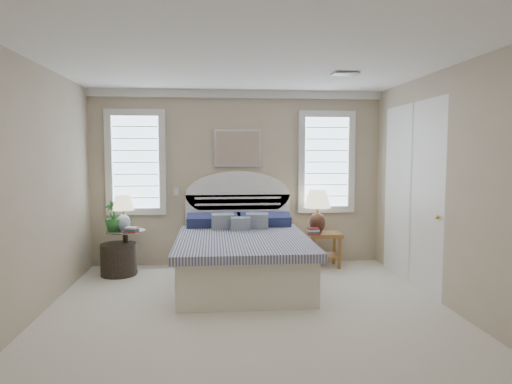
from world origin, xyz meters
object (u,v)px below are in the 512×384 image
object	(u,v)px
floor_pot	(119,259)
lamp_right	(317,206)
nightstand_right	(324,242)
bed	(242,254)
lamp_left	(123,209)
side_table_left	(126,247)

from	to	relation	value
floor_pot	lamp_right	xyz separation A→B (m)	(2.93, 0.22, 0.71)
nightstand_right	floor_pot	world-z (taller)	nightstand_right
bed	floor_pot	bearing A→B (deg)	164.06
lamp_left	lamp_right	bearing A→B (deg)	3.09
lamp_left	lamp_right	world-z (taller)	lamp_right
lamp_left	lamp_right	distance (m)	2.87
bed	floor_pot	world-z (taller)	bed
side_table_left	lamp_left	bearing A→B (deg)	-119.33
side_table_left	nightstand_right	bearing A→B (deg)	1.94
bed	nightstand_right	bearing A→B (deg)	28.03
side_table_left	lamp_right	size ratio (longest dim) A/B	0.95
side_table_left	floor_pot	distance (m)	0.20
bed	side_table_left	distance (m)	1.75
lamp_left	lamp_right	size ratio (longest dim) A/B	0.78
nightstand_right	lamp_right	size ratio (longest dim) A/B	0.80
bed	lamp_right	world-z (taller)	bed
nightstand_right	lamp_right	world-z (taller)	lamp_right
floor_pot	lamp_left	bearing A→B (deg)	42.95
floor_pot	lamp_left	size ratio (longest dim) A/B	0.96
side_table_left	lamp_right	distance (m)	2.90
floor_pot	lamp_right	distance (m)	3.03
bed	nightstand_right	distance (m)	1.47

